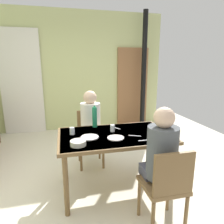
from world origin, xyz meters
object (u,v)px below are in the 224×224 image
at_px(water_bottle_green_near, 95,117).
at_px(serving_bowl_center, 78,143).
at_px(dining_table, 115,140).
at_px(chair_near_diner, 166,185).
at_px(chair_far_diner, 90,134).
at_px(person_near_diner, 161,151).
at_px(person_far_diner, 91,119).

xyz_separation_m(water_bottle_green_near, serving_bowl_center, (-0.27, -0.61, -0.12)).
height_order(dining_table, water_bottle_green_near, water_bottle_green_near).
height_order(chair_near_diner, water_bottle_green_near, water_bottle_green_near).
distance_m(chair_far_diner, person_near_diner, 1.55).
xyz_separation_m(chair_far_diner, serving_bowl_center, (-0.26, -1.03, 0.28)).
distance_m(dining_table, person_near_diner, 0.72).
distance_m(chair_far_diner, serving_bowl_center, 1.10).
bearing_deg(chair_near_diner, serving_bowl_center, 145.39).
bearing_deg(person_near_diner, person_far_diner, 111.74).
distance_m(water_bottle_green_near, serving_bowl_center, 0.68).
bearing_deg(dining_table, person_far_diner, 108.30).
bearing_deg(chair_far_diner, serving_bowl_center, 76.06).
distance_m(person_near_diner, person_far_diner, 1.39).
xyz_separation_m(chair_near_diner, serving_bowl_center, (-0.77, 0.53, 0.28)).
bearing_deg(water_bottle_green_near, person_near_diner, -63.59).
height_order(dining_table, person_far_diner, person_far_diner).
relative_size(person_far_diner, water_bottle_green_near, 2.49).
relative_size(dining_table, chair_near_diner, 1.59).
bearing_deg(dining_table, chair_far_diner, 105.28).
bearing_deg(person_far_diner, person_near_diner, 111.74).
distance_m(person_far_diner, serving_bowl_center, 0.93).
height_order(chair_near_diner, person_near_diner, person_near_diner).
distance_m(person_near_diner, serving_bowl_center, 0.87).
bearing_deg(dining_table, water_bottle_green_near, 118.84).
xyz_separation_m(dining_table, water_bottle_green_near, (-0.20, 0.36, 0.22)).
height_order(water_bottle_green_near, serving_bowl_center, water_bottle_green_near).
bearing_deg(chair_near_diner, person_far_diner, 109.84).
bearing_deg(dining_table, chair_near_diner, -68.92).
xyz_separation_m(dining_table, person_far_diner, (-0.21, 0.65, 0.11)).
bearing_deg(chair_far_diner, person_far_diner, 90.00).
relative_size(dining_table, person_near_diner, 1.80).
bearing_deg(water_bottle_green_near, chair_far_diner, 92.45).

